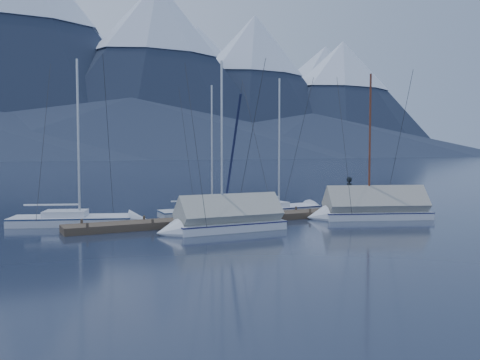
% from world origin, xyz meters
% --- Properties ---
extents(ground, '(1000.00, 1000.00, 0.00)m').
position_xyz_m(ground, '(0.00, 0.00, 0.00)').
color(ground, black).
rests_on(ground, ground).
extents(mountain_range, '(877.00, 584.00, 150.50)m').
position_xyz_m(mountain_range, '(4.12, 370.45, 58.65)').
color(mountain_range, '#475675').
rests_on(mountain_range, ground).
extents(dock, '(18.00, 1.50, 0.54)m').
position_xyz_m(dock, '(0.00, 2.00, 0.11)').
color(dock, '#382D23').
rests_on(dock, ground).
extents(mooring_posts, '(15.12, 1.52, 0.35)m').
position_xyz_m(mooring_posts, '(-0.50, 2.00, 0.35)').
color(mooring_posts, '#382D23').
rests_on(mooring_posts, ground).
extents(sailboat_open_left, '(7.15, 4.23, 9.14)m').
position_xyz_m(sailboat_open_left, '(-7.31, 4.48, 0.16)').
color(sailboat_open_left, silver).
rests_on(sailboat_open_left, ground).
extents(sailboat_open_mid, '(6.31, 2.66, 8.19)m').
position_xyz_m(sailboat_open_mid, '(0.06, 4.77, 0.14)').
color(sailboat_open_mid, silver).
rests_on(sailboat_open_mid, ground).
extents(sailboat_open_right, '(6.78, 2.86, 8.81)m').
position_xyz_m(sailboat_open_right, '(4.16, 4.12, 0.15)').
color(sailboat_open_right, silver).
rests_on(sailboat_open_right, ground).
extents(sailboat_covered_near, '(7.06, 4.31, 8.81)m').
position_xyz_m(sailboat_covered_near, '(6.73, -0.15, 0.44)').
color(sailboat_covered_near, silver).
rests_on(sailboat_covered_near, ground).
extents(sailboat_covered_far, '(6.19, 2.63, 8.65)m').
position_xyz_m(sailboat_covered_far, '(-2.32, -0.43, 0.42)').
color(sailboat_covered_far, silver).
rests_on(sailboat_covered_far, ground).
extents(person, '(0.53, 0.73, 1.84)m').
position_xyz_m(person, '(7.50, 2.22, 1.26)').
color(person, black).
rests_on(person, dock).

